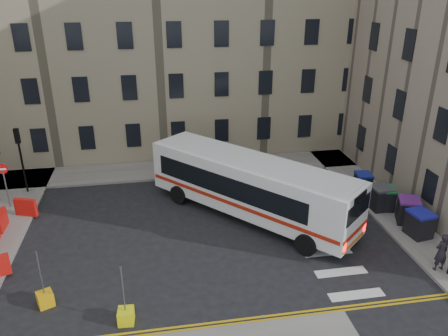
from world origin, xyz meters
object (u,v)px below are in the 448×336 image
object	(u,v)px
wheelie_bin_e	(363,182)
bollard_chevron	(126,316)
wheelie_bin_b	(408,210)
bus	(250,185)
wheelie_bin_c	(385,198)
wheelie_bin_a	(419,224)
pedestrian	(441,252)
bollard_yellow	(45,299)
wheelie_bin_d	(380,197)

from	to	relation	value
wheelie_bin_e	bollard_chevron	distance (m)	16.80
wheelie_bin_b	wheelie_bin_e	bearing A→B (deg)	122.64
wheelie_bin_e	bollard_chevron	bearing A→B (deg)	-139.93
bus	wheelie_bin_c	bearing A→B (deg)	-46.68
wheelie_bin_b	wheelie_bin_e	xyz separation A→B (m)	(-0.64, 3.97, -0.10)
wheelie_bin_a	pedestrian	world-z (taller)	pedestrian
bollard_yellow	bollard_chevron	size ratio (longest dim) A/B	1.00
wheelie_bin_a	wheelie_bin_b	size ratio (longest dim) A/B	0.86
wheelie_bin_a	wheelie_bin_d	bearing A→B (deg)	92.09
bus	wheelie_bin_c	size ratio (longest dim) A/B	8.07
bollard_yellow	bollard_chevron	xyz separation A→B (m)	(3.28, -1.57, 0.00)
bus	wheelie_bin_a	xyz separation A→B (m)	(8.07, -3.73, -1.12)
wheelie_bin_a	pedestrian	distance (m)	2.93
bus	wheelie_bin_a	distance (m)	8.96
bollard_chevron	bus	bearing A→B (deg)	48.55
wheelie_bin_b	wheelie_bin_e	world-z (taller)	wheelie_bin_b
wheelie_bin_c	wheelie_bin_e	size ratio (longest dim) A/B	1.17
bollard_yellow	wheelie_bin_b	bearing A→B (deg)	10.96
wheelie_bin_a	bollard_chevron	distance (m)	15.09
wheelie_bin_c	wheelie_bin_e	bearing A→B (deg)	106.91
wheelie_bin_c	wheelie_bin_e	world-z (taller)	wheelie_bin_c
bus	wheelie_bin_e	world-z (taller)	bus
wheelie_bin_d	bollard_yellow	distance (m)	18.11
bus	bollard_chevron	bearing A→B (deg)	-172.83
wheelie_bin_d	bollard_chevron	size ratio (longest dim) A/B	2.31
bollard_chevron	wheelie_bin_d	bearing A→B (deg)	25.66
wheelie_bin_b	wheelie_bin_d	world-z (taller)	wheelie_bin_d
bus	wheelie_bin_e	bearing A→B (deg)	-29.37
wheelie_bin_d	pedestrian	size ratio (longest dim) A/B	0.75
wheelie_bin_b	bus	bearing A→B (deg)	-172.46
wheelie_bin_d	wheelie_bin_c	bearing A→B (deg)	-14.32
bollard_chevron	wheelie_bin_b	bearing A→B (deg)	18.91
wheelie_bin_e	bollard_chevron	xyz separation A→B (m)	(-14.16, -9.04, -0.44)
wheelie_bin_c	bollard_yellow	world-z (taller)	wheelie_bin_c
wheelie_bin_e	bollard_yellow	xyz separation A→B (m)	(-17.43, -7.47, -0.44)
pedestrian	bollard_chevron	bearing A→B (deg)	-0.08
wheelie_bin_c	bus	bearing A→B (deg)	-172.57
wheelie_bin_d	wheelie_bin_e	distance (m)	2.28
wheelie_bin_d	wheelie_bin_e	world-z (taller)	wheelie_bin_d
wheelie_bin_b	wheelie_bin_e	distance (m)	4.02
wheelie_bin_e	pedestrian	xyz separation A→B (m)	(-0.29, -8.17, 0.33)
wheelie_bin_a	bollard_yellow	world-z (taller)	wheelie_bin_a
wheelie_bin_b	wheelie_bin_d	size ratio (longest dim) A/B	1.14
pedestrian	wheelie_bin_d	bearing A→B (deg)	-95.57
wheelie_bin_c	wheelie_bin_a	bearing A→B (deg)	-71.67
wheelie_bin_a	wheelie_bin_e	xyz separation A→B (m)	(-0.47, 5.34, -0.09)
bus	pedestrian	bearing A→B (deg)	-83.22
bollard_yellow	wheelie_bin_c	bearing A→B (deg)	16.24
bus	bollard_yellow	xyz separation A→B (m)	(-9.83, -5.85, -1.65)
wheelie_bin_c	wheelie_bin_d	distance (m)	0.27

